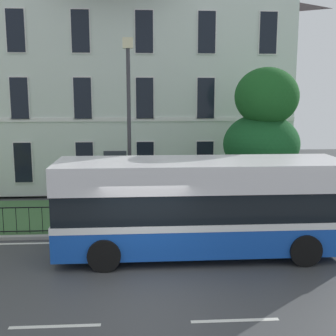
% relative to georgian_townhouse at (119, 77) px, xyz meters
% --- Properties ---
extents(ground_plane, '(60.00, 56.00, 0.18)m').
position_rel_georgian_townhouse_xyz_m(ground_plane, '(1.34, -14.25, -6.07)').
color(ground_plane, '#3F4142').
extents(georgian_townhouse, '(17.94, 10.39, 11.81)m').
position_rel_georgian_townhouse_xyz_m(georgian_townhouse, '(0.00, 0.00, 0.00)').
color(georgian_townhouse, silver).
rests_on(georgian_townhouse, ground_plane).
extents(iron_verge_railing, '(17.35, 0.04, 0.97)m').
position_rel_georgian_townhouse_xyz_m(iron_verge_railing, '(-0.00, -10.84, -5.43)').
color(iron_verge_railing, black).
rests_on(iron_verge_railing, ground_plane).
extents(evergreen_tree, '(3.54, 3.59, 6.32)m').
position_rel_georgian_townhouse_xyz_m(evergreen_tree, '(6.14, -8.66, -3.49)').
color(evergreen_tree, '#423328').
rests_on(evergreen_tree, ground_plane).
extents(single_decker_bus, '(9.01, 2.74, 3.01)m').
position_rel_georgian_townhouse_xyz_m(single_decker_bus, '(3.14, -12.86, -4.47)').
color(single_decker_bus, '#174CB7').
rests_on(single_decker_bus, ground_plane).
extents(street_lamp_post, '(0.36, 0.24, 6.85)m').
position_rel_georgian_townhouse_xyz_m(street_lamp_post, '(0.85, -10.35, -2.02)').
color(street_lamp_post, '#333338').
rests_on(street_lamp_post, ground_plane).
extents(litter_bin, '(0.47, 0.47, 1.21)m').
position_rel_georgian_townhouse_xyz_m(litter_bin, '(5.64, -10.51, -5.33)').
color(litter_bin, black).
rests_on(litter_bin, ground_plane).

